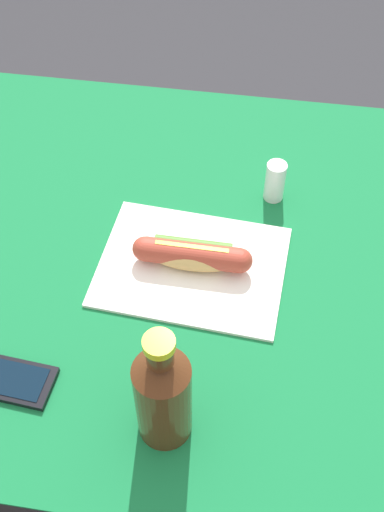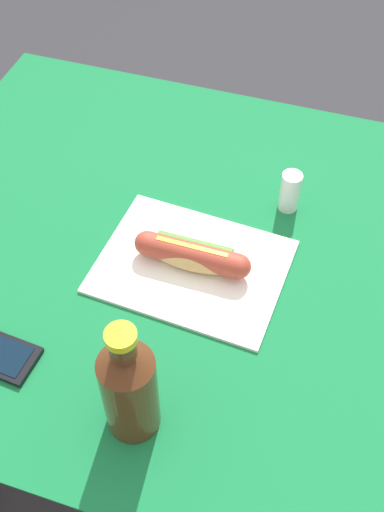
{
  "view_description": "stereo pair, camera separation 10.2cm",
  "coord_description": "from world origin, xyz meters",
  "px_view_note": "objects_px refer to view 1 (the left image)",
  "views": [
    {
      "loc": [
        0.1,
        -0.67,
        1.56
      ],
      "look_at": [
        0.0,
        -0.03,
        0.76
      ],
      "focal_mm": 44.01,
      "sensor_mm": 36.0,
      "label": 1
    },
    {
      "loc": [
        0.2,
        -0.65,
        1.56
      ],
      "look_at": [
        0.0,
        -0.03,
        0.76
      ],
      "focal_mm": 44.01,
      "sensor_mm": 36.0,
      "label": 2
    }
  ],
  "objects_px": {
    "hot_dog": "(192,255)",
    "cell_phone": "(7,379)",
    "salt_shaker": "(275,181)",
    "soda_bottle": "(163,394)"
  },
  "relations": [
    {
      "from": "hot_dog",
      "to": "cell_phone",
      "type": "distance_m",
      "value": 0.34
    },
    {
      "from": "soda_bottle",
      "to": "salt_shaker",
      "type": "height_order",
      "value": "soda_bottle"
    },
    {
      "from": "hot_dog",
      "to": "salt_shaker",
      "type": "relative_size",
      "value": 2.54
    },
    {
      "from": "soda_bottle",
      "to": "salt_shaker",
      "type": "bearing_deg",
      "value": 76.07
    },
    {
      "from": "cell_phone",
      "to": "soda_bottle",
      "type": "relative_size",
      "value": 0.63
    },
    {
      "from": "hot_dog",
      "to": "cell_phone",
      "type": "bearing_deg",
      "value": -132.99
    },
    {
      "from": "soda_bottle",
      "to": "cell_phone",
      "type": "bearing_deg",
      "value": 172.27
    },
    {
      "from": "cell_phone",
      "to": "salt_shaker",
      "type": "relative_size",
      "value": 1.8
    },
    {
      "from": "hot_dog",
      "to": "salt_shaker",
      "type": "height_order",
      "value": "salt_shaker"
    },
    {
      "from": "soda_bottle",
      "to": "salt_shaker",
      "type": "relative_size",
      "value": 2.85
    }
  ]
}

